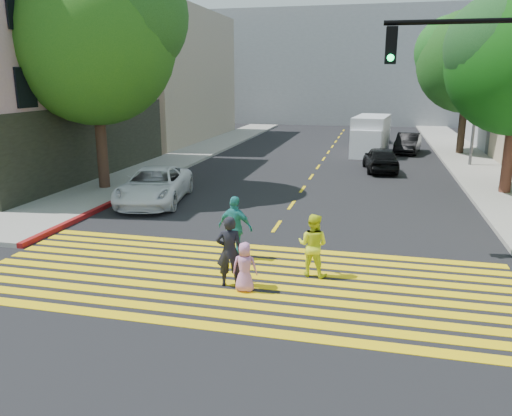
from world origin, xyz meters
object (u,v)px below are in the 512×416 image
at_px(pedestrian_woman, 313,245).
at_px(traffic_signal, 508,99).
at_px(white_van, 370,136).
at_px(dark_car_near, 381,159).
at_px(pedestrian_child, 245,267).
at_px(tree_right_far, 471,56).
at_px(silver_car, 375,133).
at_px(tree_left, 95,33).
at_px(dark_car_parked, 408,143).
at_px(white_sedan, 154,186).
at_px(pedestrian_extra, 235,228).
at_px(pedestrian_man, 229,251).

relative_size(pedestrian_woman, traffic_signal, 0.24).
bearing_deg(traffic_signal, white_van, 98.93).
relative_size(pedestrian_woman, dark_car_near, 0.41).
height_order(pedestrian_child, traffic_signal, traffic_signal).
height_order(tree_right_far, dark_car_near, tree_right_far).
height_order(white_van, traffic_signal, traffic_signal).
bearing_deg(silver_car, tree_left, 55.03).
bearing_deg(pedestrian_child, tree_right_far, -113.61).
relative_size(pedestrian_child, dark_car_parked, 0.30).
relative_size(dark_car_parked, white_van, 0.74).
height_order(tree_left, traffic_signal, tree_left).
xyz_separation_m(pedestrian_child, dark_car_parked, (4.87, 24.18, 0.07)).
height_order(dark_car_near, silver_car, dark_car_near).
bearing_deg(white_sedan, dark_car_near, 36.61).
bearing_deg(pedestrian_extra, traffic_signal, -154.58).
distance_m(pedestrian_man, dark_car_parked, 24.52).
bearing_deg(traffic_signal, white_sedan, 160.24).
relative_size(pedestrian_child, silver_car, 0.28).
distance_m(pedestrian_child, white_van, 23.08).
relative_size(pedestrian_man, pedestrian_woman, 1.08).
distance_m(pedestrian_child, dark_car_near, 17.06).
distance_m(pedestrian_extra, traffic_signal, 7.82).
height_order(tree_left, pedestrian_man, tree_left).
relative_size(pedestrian_man, pedestrian_extra, 0.99).
distance_m(white_sedan, silver_car, 24.73).
bearing_deg(tree_left, tree_right_far, 41.23).
relative_size(tree_left, pedestrian_woman, 6.17).
bearing_deg(dark_car_parked, pedestrian_woman, -89.70).
bearing_deg(tree_left, pedestrian_extra, -41.48).
bearing_deg(tree_right_far, white_sedan, -130.15).
bearing_deg(pedestrian_woman, silver_car, -80.68).
bearing_deg(white_van, pedestrian_man, -90.79).
bearing_deg(pedestrian_extra, tree_right_far, -99.84).
height_order(tree_right_far, white_sedan, tree_right_far).
xyz_separation_m(tree_left, dark_car_near, (11.86, 7.64, -6.01)).
bearing_deg(dark_car_parked, white_van, -144.23).
relative_size(dark_car_parked, traffic_signal, 0.61).
xyz_separation_m(tree_left, pedestrian_woman, (10.18, -7.79, -5.88)).
height_order(pedestrian_extra, white_sedan, pedestrian_extra).
bearing_deg(tree_right_far, tree_left, -138.77).
height_order(pedestrian_child, dark_car_parked, dark_car_parked).
height_order(tree_right_far, dark_car_parked, tree_right_far).
height_order(pedestrian_extra, dark_car_parked, pedestrian_extra).
distance_m(pedestrian_man, pedestrian_woman, 2.15).
distance_m(silver_car, dark_car_parked, 6.93).
bearing_deg(white_van, white_sedan, -111.41).
distance_m(silver_car, white_van, 7.85).
bearing_deg(dark_car_near, white_sedan, 39.03).
relative_size(tree_right_far, pedestrian_extra, 5.23).
xyz_separation_m(silver_car, white_van, (-0.28, -7.82, 0.56)).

